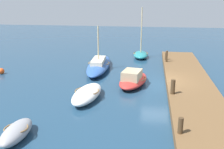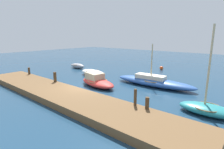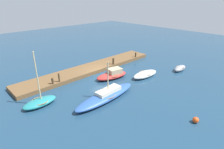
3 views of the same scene
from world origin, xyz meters
name	(u,v)px [view 3 (image 3 of 3)]	position (x,y,z in m)	size (l,w,h in m)	color
ground_plane	(101,74)	(0.00, 0.00, 0.00)	(84.00, 84.00, 0.00)	navy
dock_platform	(91,68)	(0.00, -2.20, 0.24)	(21.65, 3.34, 0.49)	brown
motorboat_red	(112,75)	(-0.28, 1.96, 0.47)	(4.61, 2.58, 1.24)	#B72D28
sailboat_blue	(106,95)	(3.91, 5.45, 0.44)	(7.99, 2.34, 4.03)	#2D569E
rowboat_teal	(40,102)	(9.41, 1.84, 0.39)	(3.40, 1.71, 5.46)	teal
dinghy_grey	(180,68)	(-9.09, 6.78, 0.36)	(2.66, 1.17, 0.70)	#939399
rowboat_white	(145,74)	(-3.65, 4.71, 0.38)	(4.15, 1.87, 0.75)	white
mooring_post_west	(136,55)	(-8.29, -0.78, 0.87)	(0.23, 0.23, 0.76)	#47331E
mooring_post_mid_west	(113,61)	(-3.10, -0.78, 0.96)	(0.28, 0.28, 0.94)	#47331E
mooring_post_mid_east	(59,78)	(5.81, -0.78, 1.02)	(0.19, 0.19, 1.07)	#47331E
mooring_post_east	(53,81)	(6.66, -0.78, 0.85)	(0.24, 0.24, 0.73)	#47331E
marker_buoy	(196,120)	(1.03, 13.55, 0.26)	(0.52, 0.52, 0.52)	#E54C19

